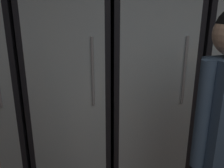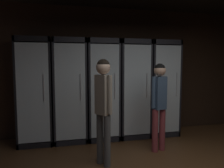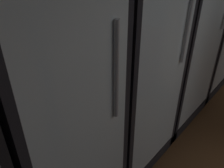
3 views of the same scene
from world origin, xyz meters
name	(u,v)px [view 2 (image 2 of 3)]	position (x,y,z in m)	size (l,w,h in m)	color
wall_back	(131,71)	(0.00, 3.03, 1.40)	(6.00, 0.06, 2.80)	black
cooler_far_left	(35,92)	(-2.11, 2.71, 1.02)	(0.65, 0.66, 2.08)	black
cooler_left	(70,91)	(-1.44, 2.71, 1.01)	(0.65, 0.66, 2.08)	black
cooler_center	(102,90)	(-0.76, 2.71, 1.02)	(0.65, 0.66, 2.08)	black
cooler_right	(132,89)	(-0.09, 2.71, 1.02)	(0.65, 0.66, 2.08)	black
cooler_far_right	(160,89)	(0.58, 2.71, 1.01)	(0.65, 0.66, 2.08)	black
shopper_near	(159,98)	(0.09, 1.73, 0.96)	(0.33, 0.22, 1.58)	brown
shopper_far	(103,100)	(-0.98, 1.42, 1.03)	(0.26, 0.31, 1.65)	#4C4C4C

